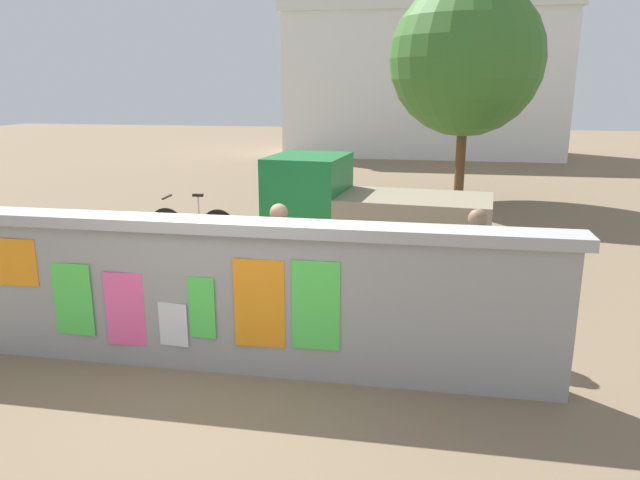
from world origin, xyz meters
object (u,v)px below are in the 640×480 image
object	(u,v)px
motorcycle	(153,244)
bicycle_near	(131,290)
person_walking	(280,255)
tree_roadside	(466,59)
auto_rickshaw_truck	(366,215)
person_bystander	(475,263)
bicycle_far	(192,224)

from	to	relation	value
motorcycle	bicycle_near	bearing A→B (deg)	-72.69
person_walking	tree_roadside	size ratio (longest dim) A/B	0.29
auto_rickshaw_truck	tree_roadside	xyz separation A→B (m)	(1.81, 6.58, 2.72)
person_walking	person_bystander	xyz separation A→B (m)	(2.30, 0.09, 0.00)
tree_roadside	bicycle_far	bearing A→B (deg)	-133.89
person_bystander	motorcycle	bearing A→B (deg)	158.59
bicycle_near	person_walking	bearing A→B (deg)	-3.67
bicycle_far	person_walking	world-z (taller)	person_walking
bicycle_near	tree_roadside	distance (m)	10.92
bicycle_far	person_bystander	bearing A→B (deg)	-37.33
bicycle_near	person_bystander	world-z (taller)	person_bystander
bicycle_near	auto_rickshaw_truck	bearing A→B (deg)	44.59
motorcycle	tree_roadside	bearing A→B (deg)	55.01
bicycle_near	tree_roadside	size ratio (longest dim) A/B	0.30
bicycle_far	person_walking	distance (m)	4.87
bicycle_near	person_walking	xyz separation A→B (m)	(2.07, -0.13, 0.62)
bicycle_near	motorcycle	bearing A→B (deg)	107.31
bicycle_near	person_bystander	xyz separation A→B (m)	(4.37, -0.04, 0.62)
auto_rickshaw_truck	person_walking	size ratio (longest dim) A/B	2.30
motorcycle	person_bystander	world-z (taller)	person_bystander
bicycle_far	person_walking	size ratio (longest dim) A/B	1.06
person_walking	auto_rickshaw_truck	bearing A→B (deg)	75.71
tree_roadside	person_bystander	bearing A→B (deg)	-91.47
motorcycle	bicycle_near	distance (m)	2.00
person_bystander	tree_roadside	world-z (taller)	tree_roadside
auto_rickshaw_truck	bicycle_far	bearing A→B (deg)	163.15
auto_rickshaw_truck	motorcycle	distance (m)	3.54
auto_rickshaw_truck	person_walking	xyz separation A→B (m)	(-0.74, -2.90, 0.09)
motorcycle	auto_rickshaw_truck	bearing A→B (deg)	14.14
tree_roadside	auto_rickshaw_truck	bearing A→B (deg)	-105.34
auto_rickshaw_truck	bicycle_near	world-z (taller)	auto_rickshaw_truck
bicycle_near	person_bystander	bearing A→B (deg)	-0.50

